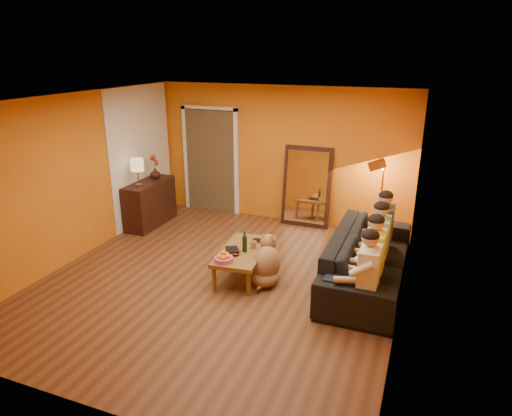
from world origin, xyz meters
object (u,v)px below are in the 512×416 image
at_px(person_mid_left, 374,258).
at_px(laptop, 263,242).
at_px(table_lamp, 138,173).
at_px(tumbler, 253,245).
at_px(person_far_left, 368,277).
at_px(sideboard, 150,203).
at_px(wine_bottle, 245,242).
at_px(mirror_frame, 307,187).
at_px(dog, 267,260).
at_px(floor_lamp, 381,203).
at_px(coffee_table, 243,262).
at_px(person_far_right, 384,229).
at_px(person_mid_right, 380,243).
at_px(vase, 155,173).
at_px(sofa, 368,259).

distance_m(person_mid_left, laptop, 1.75).
distance_m(table_lamp, tumbler, 2.82).
bearing_deg(person_far_left, sideboard, 156.90).
bearing_deg(wine_bottle, mirror_frame, 84.00).
distance_m(sideboard, dog, 3.22).
bearing_deg(dog, floor_lamp, 49.73).
relative_size(wine_bottle, laptop, 0.99).
height_order(table_lamp, coffee_table, table_lamp).
height_order(sideboard, dog, sideboard).
distance_m(table_lamp, dog, 3.19).
bearing_deg(laptop, person_far_right, 8.01).
height_order(wine_bottle, laptop, wine_bottle).
bearing_deg(sideboard, person_mid_left, -16.73).
bearing_deg(laptop, wine_bottle, -123.60).
bearing_deg(person_far_right, person_mid_right, -90.00).
bearing_deg(floor_lamp, tumbler, -145.24).
distance_m(floor_lamp, vase, 4.23).
bearing_deg(person_far_left, person_far_right, 90.00).
bearing_deg(table_lamp, coffee_table, -22.11).
height_order(sofa, floor_lamp, floor_lamp).
bearing_deg(coffee_table, wine_bottle, -50.33).
xyz_separation_m(person_mid_left, vase, (-4.37, 1.56, 0.35)).
bearing_deg(wine_bottle, person_mid_left, 1.43).
bearing_deg(dog, person_far_left, -26.10).
bearing_deg(coffee_table, person_mid_left, -5.46).
bearing_deg(person_far_right, sofa, -101.31).
bearing_deg(person_far_right, table_lamp, -178.87).
height_order(table_lamp, dog, table_lamp).
bearing_deg(sofa, laptop, 93.47).
height_order(coffee_table, wine_bottle, wine_bottle).
bearing_deg(person_mid_left, wine_bottle, -178.57).
bearing_deg(wine_bottle, person_far_right, 31.96).
distance_m(dog, laptop, 0.51).
distance_m(table_lamp, person_mid_right, 4.42).
height_order(mirror_frame, sideboard, mirror_frame).
bearing_deg(coffee_table, sideboard, 146.87).
xyz_separation_m(dog, person_far_right, (1.47, 1.19, 0.24)).
distance_m(person_far_right, wine_bottle, 2.16).
height_order(floor_lamp, person_far_left, floor_lamp).
relative_size(mirror_frame, vase, 7.23).
bearing_deg(sofa, person_mid_right, -52.43).
xyz_separation_m(coffee_table, floor_lamp, (1.71, 2.03, 0.51)).
distance_m(sideboard, wine_bottle, 2.88).
bearing_deg(person_mid_right, person_mid_left, -90.00).
height_order(table_lamp, tumbler, table_lamp).
height_order(coffee_table, floor_lamp, floor_lamp).
relative_size(sideboard, person_mid_right, 0.97).
xyz_separation_m(sofa, floor_lamp, (-0.04, 1.58, 0.34)).
height_order(person_mid_left, tumbler, person_mid_left).
relative_size(sideboard, person_far_left, 0.97).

